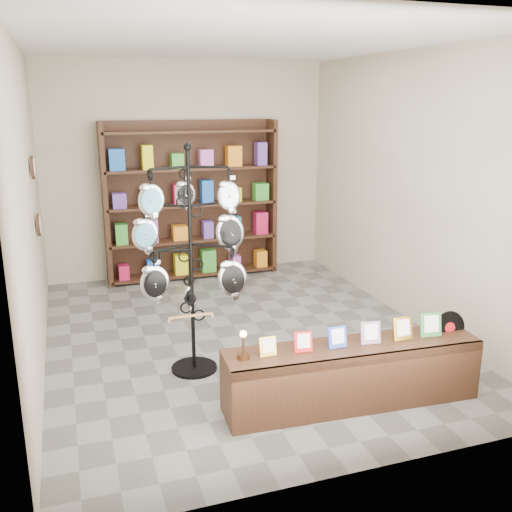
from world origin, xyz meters
The scene contains 6 objects.
ground centered at (0.00, 0.00, 0.00)m, with size 5.00×5.00×0.00m, color slate.
room_envelope centered at (0.00, 0.00, 1.85)m, with size 5.00×5.00×5.00m.
display_tree centered at (-0.66, -0.62, 1.22)m, with size 1.08×0.96×2.11m.
front_shelf centered at (0.45, -1.66, 0.27)m, with size 2.18×0.56×0.76m.
back_shelving centered at (0.00, 2.30, 1.03)m, with size 2.42×0.36×2.20m.
wall_clocks centered at (-1.97, 0.80, 1.50)m, with size 0.03×0.24×0.84m.
Camera 1 is at (-1.68, -5.47, 2.47)m, focal length 40.00 mm.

